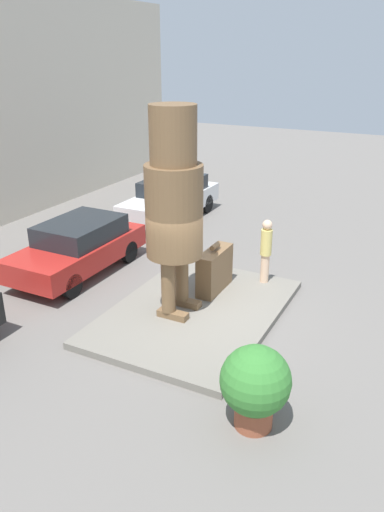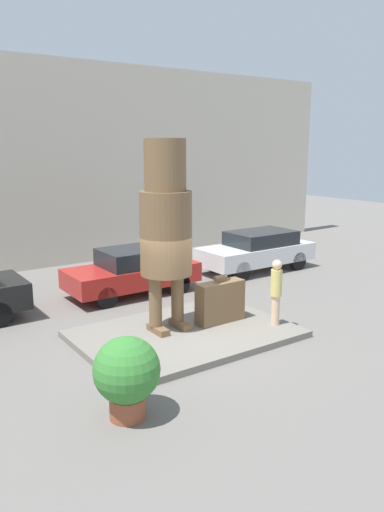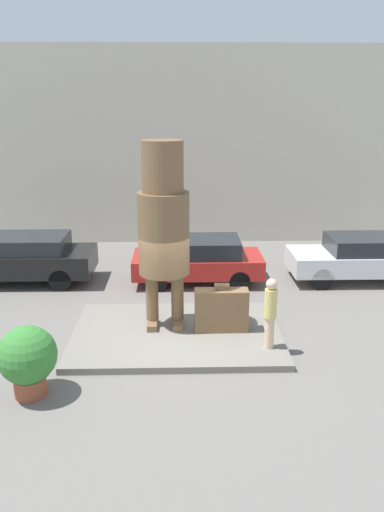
# 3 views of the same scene
# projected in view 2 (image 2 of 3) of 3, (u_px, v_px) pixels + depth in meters

# --- Properties ---
(ground_plane) EXTENTS (60.00, 60.00, 0.00)m
(ground_plane) POSITION_uv_depth(u_px,v_px,m) (185.00, 337.00, 12.35)
(ground_plane) COLOR slate
(pedestal) EXTENTS (5.16, 3.61, 0.16)m
(pedestal) POSITION_uv_depth(u_px,v_px,m) (185.00, 334.00, 12.33)
(pedestal) COLOR slate
(pedestal) RESTS_ON ground_plane
(building_backdrop) EXTENTS (28.00, 0.60, 7.82)m
(building_backdrop) POSITION_uv_depth(u_px,v_px,m) (48.00, 165.00, 18.97)
(building_backdrop) COLOR beige
(building_backdrop) RESTS_ON ground_plane
(statue_figure) EXTENTS (1.26, 1.26, 4.64)m
(statue_figure) POSITION_uv_depth(u_px,v_px,m) (166.00, 221.00, 11.87)
(statue_figure) COLOR brown
(statue_figure) RESTS_ON pedestal
(giant_suitcase) EXTENTS (1.32, 0.43, 1.25)m
(giant_suitcase) POSITION_uv_depth(u_px,v_px,m) (220.00, 302.00, 12.85)
(giant_suitcase) COLOR brown
(giant_suitcase) RESTS_ON pedestal
(tourist) EXTENTS (0.29, 0.29, 1.70)m
(tourist) POSITION_uv_depth(u_px,v_px,m) (276.00, 289.00, 12.57)
(tourist) COLOR beige
(tourist) RESTS_ON pedestal
(parked_car_red) EXTENTS (4.14, 1.83, 1.47)m
(parked_car_red) POSITION_uv_depth(u_px,v_px,m) (134.00, 270.00, 15.80)
(parked_car_red) COLOR #B2231E
(parked_car_red) RESTS_ON ground_plane
(parked_car_white) EXTENTS (4.49, 1.83, 1.50)m
(parked_car_white) POSITION_uv_depth(u_px,v_px,m) (258.00, 250.00, 18.75)
(parked_car_white) COLOR silver
(parked_car_white) RESTS_ON ground_plane
(planter_pot) EXTENTS (1.16, 1.16, 1.48)m
(planter_pot) POSITION_uv_depth(u_px,v_px,m) (127.00, 373.00, 8.52)
(planter_pot) COLOR brown
(planter_pot) RESTS_ON ground_plane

